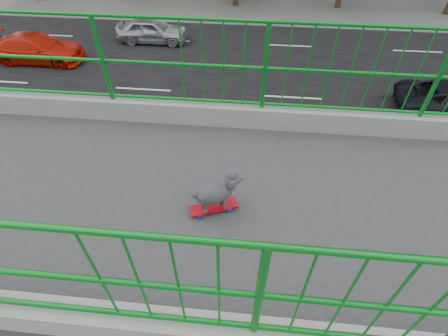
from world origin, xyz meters
TOP-DOWN VIEW (x-y plane):
  - road at (-13.00, 0.00)m, footprint 18.00×90.00m
  - footbridge at (0.00, 0.00)m, footprint 3.00×24.00m
  - skateboard at (0.12, -2.45)m, footprint 0.31×0.52m
  - poodle at (0.11, -2.42)m, footprint 0.33×0.50m
  - car_0 at (-6.00, -2.02)m, footprint 1.60×3.98m
  - car_3 at (-15.60, -14.95)m, footprint 2.17×5.33m
  - car_4 at (-18.80, -8.87)m, footprint 1.80×4.47m

SIDE VIEW (x-z plane):
  - road at x=-13.00m, z-range 0.00..0.02m
  - car_0 at x=-6.00m, z-range 0.00..1.36m
  - car_4 at x=-18.80m, z-range 0.00..1.52m
  - car_3 at x=-15.60m, z-range 0.00..1.55m
  - footbridge at x=0.00m, z-range 1.72..8.72m
  - skateboard at x=0.12m, z-range 7.02..7.08m
  - poodle at x=0.11m, z-range 7.08..7.52m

